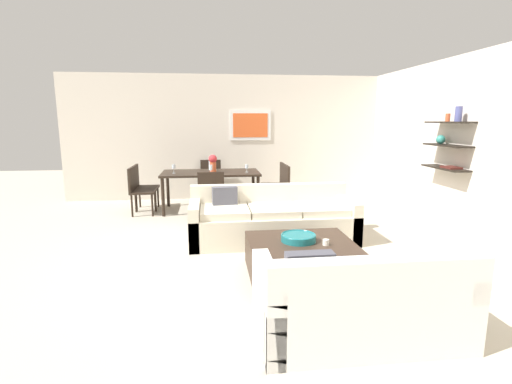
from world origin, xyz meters
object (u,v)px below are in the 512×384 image
(coffee_table, at_px, (301,258))
(wine_glass_right_near, at_px, (247,167))
(wine_glass_foot, at_px, (211,168))
(dining_chair_right_far, at_px, (277,181))
(dining_chair_foot, at_px, (211,193))
(dining_chair_left_far, at_px, (142,184))
(dining_chair_right_near, at_px, (281,185))
(wine_glass_left_near, at_px, (174,167))
(loveseat_white, at_px, (358,301))
(sofa_beige, at_px, (272,221))
(wine_glass_head, at_px, (211,163))
(dining_chair_head, at_px, (211,178))
(dining_table, at_px, (211,175))
(decorative_bowl, at_px, (298,237))
(candle_jar, at_px, (326,242))
(centerpiece_vase, at_px, (213,162))
(dining_chair_left_near, at_px, (138,188))

(coffee_table, xyz_separation_m, wine_glass_right_near, (-0.31, 3.19, 0.66))
(wine_glass_foot, bearing_deg, dining_chair_right_far, 25.13)
(dining_chair_foot, distance_m, wine_glass_foot, 0.60)
(dining_chair_left_far, relative_size, dining_chair_right_near, 1.00)
(wine_glass_right_near, xyz_separation_m, wine_glass_left_near, (-1.38, 0.00, 0.02))
(loveseat_white, height_order, coffee_table, loveseat_white)
(coffee_table, bearing_deg, sofa_beige, 95.92)
(wine_glass_head, relative_size, wine_glass_right_near, 1.15)
(dining_chair_foot, distance_m, wine_glass_right_near, 1.09)
(dining_chair_head, bearing_deg, coffee_table, -76.55)
(dining_chair_left_far, bearing_deg, wine_glass_right_near, -9.27)
(dining_table, xyz_separation_m, dining_chair_right_far, (1.34, 0.21, -0.18))
(loveseat_white, distance_m, dining_table, 4.74)
(wine_glass_right_near, bearing_deg, dining_chair_right_near, -8.41)
(wine_glass_right_near, bearing_deg, sofa_beige, -84.58)
(sofa_beige, distance_m, dining_chair_foot, 1.46)
(sofa_beige, relative_size, dining_table, 1.27)
(wine_glass_head, xyz_separation_m, wine_glass_right_near, (0.69, -0.53, -0.02))
(coffee_table, height_order, dining_chair_right_far, dining_chair_right_far)
(loveseat_white, distance_m, dining_chair_right_near, 4.38)
(loveseat_white, height_order, dining_chair_foot, dining_chair_foot)
(decorative_bowl, distance_m, dining_table, 3.42)
(loveseat_white, relative_size, wine_glass_right_near, 10.90)
(candle_jar, height_order, dining_chair_head, dining_chair_head)
(coffee_table, bearing_deg, candle_jar, -29.23)
(sofa_beige, height_order, wine_glass_right_near, wine_glass_right_near)
(wine_glass_left_near, bearing_deg, centerpiece_vase, 7.69)
(sofa_beige, bearing_deg, coffee_table, -84.08)
(centerpiece_vase, bearing_deg, dining_chair_right_near, -8.57)
(dining_chair_left_near, xyz_separation_m, centerpiece_vase, (1.38, 0.19, 0.43))
(loveseat_white, xyz_separation_m, wine_glass_head, (-1.16, 5.00, 0.58))
(candle_jar, relative_size, dining_table, 0.04)
(loveseat_white, distance_m, decorative_bowl, 1.34)
(centerpiece_vase, bearing_deg, loveseat_white, -76.21)
(dining_chair_right_near, distance_m, wine_glass_foot, 1.40)
(dining_chair_foot, bearing_deg, dining_chair_left_near, 153.47)
(candle_jar, bearing_deg, dining_chair_left_far, 125.23)
(dining_chair_left_far, distance_m, dining_chair_right_near, 2.71)
(coffee_table, bearing_deg, dining_chair_head, 103.45)
(dining_table, relative_size, dining_chair_foot, 2.11)
(decorative_bowl, bearing_deg, wine_glass_right_near, 95.26)
(dining_chair_head, relative_size, wine_glass_head, 5.14)
(loveseat_white, relative_size, coffee_table, 1.37)
(dining_chair_left_near, bearing_deg, dining_chair_left_far, 90.00)
(decorative_bowl, height_order, candle_jar, decorative_bowl)
(wine_glass_left_near, bearing_deg, coffee_table, -62.09)
(dining_chair_right_far, height_order, dining_chair_left_far, same)
(dining_chair_left_near, xyz_separation_m, wine_glass_foot, (1.34, -0.20, 0.38))
(dining_table, relative_size, dining_chair_left_far, 2.11)
(dining_chair_head, bearing_deg, wine_glass_right_near, -55.43)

